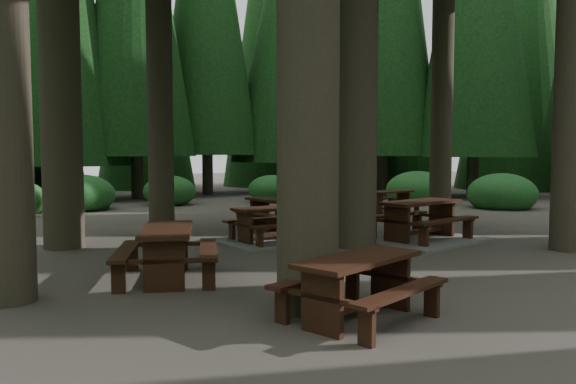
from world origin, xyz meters
TOP-DOWN VIEW (x-y plane):
  - ground at (0.00, 0.00)m, footprint 80.00×80.00m
  - picnic_table_a at (2.52, 0.01)m, footprint 2.84×2.44m
  - picnic_table_b at (-3.60, -0.48)m, footprint 2.16×2.32m
  - picnic_table_c at (-0.27, 1.66)m, footprint 2.30×1.91m
  - picnic_table_d at (6.07, 4.53)m, footprint 1.75×1.45m
  - picnic_table_e at (-2.57, -3.68)m, footprint 2.00×1.75m
  - picnic_table_f at (0.84, 3.29)m, footprint 1.51×1.85m
  - shrub_ring at (0.70, 0.75)m, footprint 23.86×24.64m

SIDE VIEW (x-z plane):
  - ground at x=0.00m, z-range 0.00..0.00m
  - picnic_table_c at x=-0.27m, z-range -0.13..0.65m
  - picnic_table_a at x=2.52m, z-range -0.13..0.76m
  - shrub_ring at x=0.70m, z-range -0.35..1.15m
  - picnic_table_d at x=6.07m, z-range 0.12..0.84m
  - picnic_table_e at x=-2.57m, z-range 0.12..0.87m
  - picnic_table_f at x=0.84m, z-range 0.13..0.91m
  - picnic_table_b at x=-3.60m, z-range 0.13..0.93m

